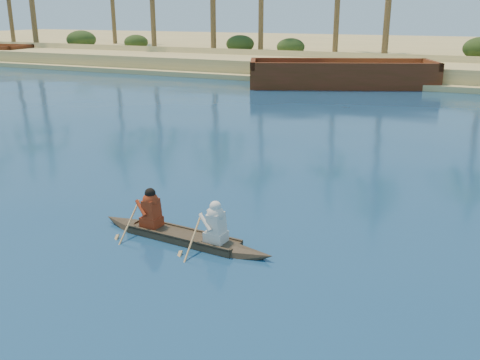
% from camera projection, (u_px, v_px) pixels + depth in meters
% --- Properties ---
extents(ground, '(160.00, 160.00, 0.00)m').
position_uv_depth(ground, '(132.00, 170.00, 16.78)').
color(ground, navy).
rests_on(ground, ground).
extents(sandy_embankment, '(150.00, 51.00, 1.50)m').
position_uv_depth(sandy_embankment, '(393.00, 53.00, 57.15)').
color(sandy_embankment, '#DDC47C').
rests_on(sandy_embankment, ground).
extents(shrub_cluster, '(100.00, 6.00, 2.40)m').
position_uv_depth(shrub_cluster, '(361.00, 57.00, 43.65)').
color(shrub_cluster, '#1B3312').
rests_on(shrub_cluster, ground).
extents(canoe, '(4.41, 0.94, 1.21)m').
position_uv_depth(canoe, '(183.00, 230.00, 11.56)').
color(canoe, '#3F3322').
rests_on(canoe, ground).
extents(barge_mid, '(12.59, 8.27, 2.00)m').
position_uv_depth(barge_mid, '(341.00, 76.00, 35.24)').
color(barge_mid, maroon).
rests_on(barge_mid, ground).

